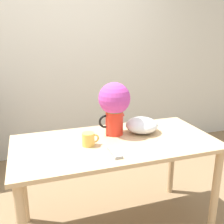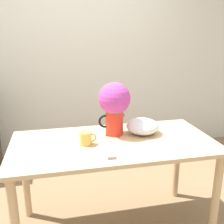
{
  "view_description": "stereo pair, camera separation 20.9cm",
  "coord_description": "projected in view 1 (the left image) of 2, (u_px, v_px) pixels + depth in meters",
  "views": [
    {
      "loc": [
        -0.48,
        -1.79,
        1.58
      ],
      "look_at": [
        0.16,
        0.11,
        0.98
      ],
      "focal_mm": 42.0,
      "sensor_mm": 36.0,
      "label": 1
    },
    {
      "loc": [
        -0.27,
        -1.84,
        1.58
      ],
      "look_at": [
        0.16,
        0.11,
        0.98
      ],
      "focal_mm": 42.0,
      "sensor_mm": 36.0,
      "label": 2
    }
  ],
  "objects": [
    {
      "name": "flower_vase",
      "position": [
        114.0,
        104.0,
        2.08
      ],
      "size": [
        0.26,
        0.25,
        0.43
      ],
      "color": "red",
      "rests_on": "table"
    },
    {
      "name": "wall_back",
      "position": [
        63.0,
        57.0,
        3.32
      ],
      "size": [
        8.0,
        0.05,
        2.6
      ],
      "color": "silver",
      "rests_on": "ground_plane"
    },
    {
      "name": "remote_control",
      "position": [
        115.0,
        152.0,
        1.79
      ],
      "size": [
        0.06,
        0.18,
        0.02
      ],
      "color": "#999999",
      "rests_on": "table"
    },
    {
      "name": "white_bowl",
      "position": [
        142.0,
        125.0,
        2.17
      ],
      "size": [
        0.27,
        0.27,
        0.12
      ],
      "color": "silver",
      "rests_on": "table"
    },
    {
      "name": "table",
      "position": [
        115.0,
        154.0,
        2.04
      ],
      "size": [
        1.55,
        0.77,
        0.79
      ],
      "color": "tan",
      "rests_on": "ground_plane"
    },
    {
      "name": "coffee_mug",
      "position": [
        89.0,
        139.0,
        1.92
      ],
      "size": [
        0.13,
        0.09,
        0.1
      ],
      "color": "gold",
      "rests_on": "table"
    }
  ]
}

